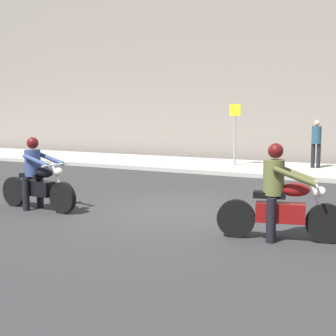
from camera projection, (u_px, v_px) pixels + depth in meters
The scene contains 7 objects.
ground_plane at pixel (176, 210), 9.90m from camera, with size 80.00×80.00×0.00m, color #2B2B2B.
sidewalk_slab at pixel (277, 169), 16.85m from camera, with size 40.00×4.40×0.14m, color #99968E.
building_facade at pixel (303, 45), 19.25m from camera, with size 40.00×1.40×9.98m, color slate.
motorcycle_with_rider_denim_blue at pixel (37, 180), 9.93m from camera, with size 2.16×0.70×1.58m.
motorcycle_with_rider_olive at pixel (280, 201), 7.49m from camera, with size 2.04×0.80×1.60m.
street_sign_post at pixel (235, 128), 17.48m from camera, with size 0.44×0.08×2.36m.
pedestrian_bystander at pixel (316, 140), 16.62m from camera, with size 0.34×0.34×1.72m.
Camera 1 is at (4.53, -8.61, 2.04)m, focal length 48.98 mm.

